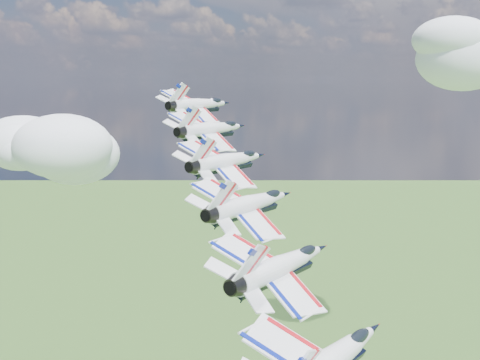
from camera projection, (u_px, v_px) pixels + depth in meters
The scene contains 7 objects.
cloud_left at pixel (47, 147), 194.85m from camera, with size 43.95×34.54×17.27m, color white.
jet_0 at pixel (201, 104), 106.86m from camera, with size 11.60×17.18×5.13m, color silver, non-canonical shape.
jet_1 at pixel (213, 129), 94.53m from camera, with size 11.60×17.18×5.13m, color white, non-canonical shape.
jet_2 at pixel (230, 160), 82.19m from camera, with size 11.60×17.18×5.13m, color white, non-canonical shape.
jet_3 at pixel (252, 203), 69.86m from camera, with size 11.60×17.18×5.13m, color silver, non-canonical shape.
jet_4 at pixel (284, 265), 57.52m from camera, with size 11.60×17.18×5.13m, color white, non-canonical shape.
jet_5 at pixel (333, 359), 45.18m from camera, with size 11.60×17.18×5.13m, color white, non-canonical shape.
Camera 1 is at (64.53, -63.68, 165.01)m, focal length 45.00 mm.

